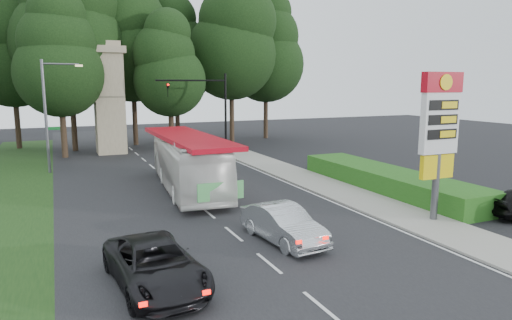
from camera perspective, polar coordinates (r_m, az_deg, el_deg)
name	(u,v)px	position (r m, az deg, el deg)	size (l,w,h in m)	color
ground	(275,269)	(16.23, 2.41, -13.46)	(120.00, 120.00, 0.00)	black
road_surface	(184,193)	(26.99, -8.96, -4.15)	(14.00, 80.00, 0.02)	black
sidewalk_right	(310,180)	(30.22, 6.81, -2.53)	(3.00, 80.00, 0.12)	gray
grass_verge_left	(9,187)	(32.14, -28.48, -3.00)	(5.00, 50.00, 0.02)	#193814
hedge	(388,180)	(28.63, 16.13, -2.41)	(3.00, 14.00, 1.20)	#1D5416
gas_station_pylon	(440,126)	(22.16, 21.97, 3.95)	(2.10, 0.45, 6.85)	#59595E
traffic_signal_mast	(211,103)	(39.40, -5.65, 7.06)	(6.10, 0.35, 7.20)	black
streetlight_signs	(49,111)	(35.45, -24.50, 5.61)	(2.75, 0.98, 8.00)	#59595E
monument	(109,97)	(43.65, -17.90, 7.45)	(3.00, 3.00, 10.05)	gray
tree_west_near	(11,45)	(50.63, -28.33, 12.58)	(8.40, 8.40, 16.50)	#2D2116
tree_center_left	(67,20)	(46.76, -22.55, 15.81)	(10.08, 10.08, 19.80)	#2D2116
tree_center_right	(131,37)	(49.21, -15.32, 14.66)	(9.24, 9.24, 18.15)	#2D2116
tree_east_near	(176,53)	(52.06, -10.01, 13.07)	(8.12, 8.12, 15.95)	#2D2116
tree_east_mid	(231,35)	(49.88, -3.13, 15.29)	(9.52, 9.52, 18.70)	#2D2116
tree_far_east	(266,48)	(53.57, 1.25, 13.82)	(8.68, 8.68, 17.05)	#2D2116
tree_monument_left	(58,55)	(42.46, -23.49, 11.92)	(7.28, 7.28, 14.30)	#2D2116
tree_monument_right	(169,65)	(44.10, -10.76, 11.54)	(6.72, 6.72, 13.20)	#2D2116
transit_bus	(188,163)	(27.55, -8.48, -0.36)	(2.78, 11.88, 3.31)	silver
sedan_silver	(283,224)	(18.59, 3.39, -7.99)	(1.57, 4.52, 1.49)	#B5B9BD
suv_charcoal	(155,264)	(15.03, -12.50, -12.63)	(2.41, 5.22, 1.45)	black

